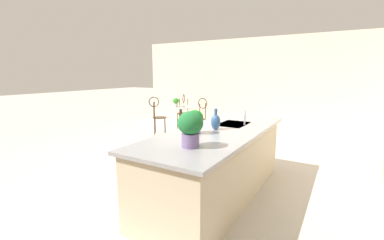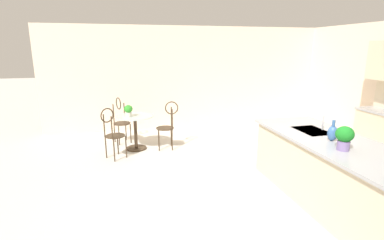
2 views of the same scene
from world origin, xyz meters
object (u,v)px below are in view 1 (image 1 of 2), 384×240
Objects in this scene: bistro_table at (181,117)px; potted_plant_counter_near at (195,120)px; potted_plant_on_table at (176,102)px; vase_on_counter at (216,122)px; chair_near_window at (158,114)px; potted_plant_counter_far at (190,127)px; chair_by_island at (183,110)px; chair_toward_desk at (200,115)px.

potted_plant_counter_near is at bearing 35.65° from bistro_table.
bistro_table is at bearing 113.00° from potted_plant_on_table.
vase_on_counter is (2.93, 2.48, 0.58)m from bistro_table.
potted_plant_counter_far reaches higher than chair_near_window.
potted_plant_counter_near is (3.28, 2.35, 0.65)m from bistro_table.
vase_on_counter is (3.51, 2.77, 0.46)m from chair_by_island.
chair_by_island is (-0.58, -0.29, 0.13)m from bistro_table.
chair_toward_desk is (0.70, 0.97, 0.00)m from chair_by_island.
vase_on_counter is at bearing 32.66° from chair_toward_desk.
potted_plant_counter_near is 0.38m from vase_on_counter.
potted_plant_on_table is 0.87× the size of vase_on_counter.
chair_near_window reaches higher than bistro_table.
chair_toward_desk is 4.17× the size of potted_plant_on_table.
chair_near_window is at bearing -38.63° from potted_plant_on_table.
potted_plant_counter_near reaches higher than bistro_table.
vase_on_counter is (-0.90, -0.14, -0.11)m from potted_plant_counter_far.
chair_near_window is at bearing -9.14° from chair_by_island.
bistro_table is 0.77× the size of chair_by_island.
potted_plant_on_table is at bearing -95.14° from chair_toward_desk.
potted_plant_on_table is 0.66× the size of potted_plant_counter_far.
vase_on_counter is at bearing 160.57° from potted_plant_counter_near.
bistro_table is 4.09m from potted_plant_counter_near.
chair_near_window is 1.00× the size of chair_toward_desk.
chair_by_island is at bearing -146.55° from potted_plant_counter_far.
potted_plant_counter_near reaches higher than chair_by_island.
potted_plant_on_table reaches higher than bistro_table.
vase_on_counter is at bearing 42.17° from potted_plant_on_table.
potted_plant_counter_near is at bearing 45.10° from chair_near_window.
chair_near_window is 1.00× the size of chair_by_island.
potted_plant_on_table is (0.05, -0.13, 0.44)m from bistro_table.
bistro_table is 0.77× the size of chair_toward_desk.
potted_plant_counter_near is (-0.55, -0.26, -0.04)m from potted_plant_counter_far.
vase_on_counter reaches higher than potted_plant_on_table.
chair_by_island reaches higher than bistro_table.
chair_by_island is at bearing -152.94° from bistro_table.
potted_plant_counter_near is (2.81, 2.82, 0.52)m from chair_near_window.
bistro_table is at bearing 135.61° from chair_near_window.
chair_by_island is 2.77× the size of potted_plant_counter_far.
potted_plant_counter_near reaches higher than potted_plant_on_table.
potted_plant_counter_far is 1.31× the size of vase_on_counter.
chair_by_island is at bearing -141.69° from vase_on_counter.
chair_near_window is 4.01m from potted_plant_counter_near.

